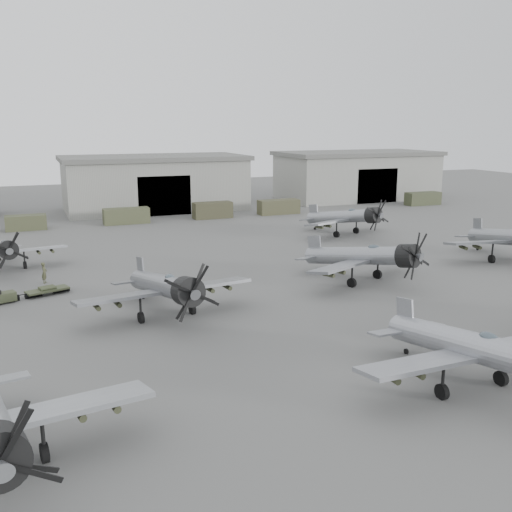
# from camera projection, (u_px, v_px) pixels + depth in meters

# --- Properties ---
(ground) EXTENTS (220.00, 220.00, 0.00)m
(ground) POSITION_uv_depth(u_px,v_px,m) (361.00, 338.00, 37.21)
(ground) COLOR #595957
(ground) RESTS_ON ground
(hangar_center) EXTENTS (29.00, 14.80, 8.70)m
(hangar_center) POSITION_uv_depth(u_px,v_px,m) (155.00, 183.00, 92.17)
(hangar_center) COLOR gray
(hangar_center) RESTS_ON ground
(hangar_right) EXTENTS (29.00, 14.80, 8.70)m
(hangar_right) POSITION_uv_depth(u_px,v_px,m) (357.00, 175.00, 106.07)
(hangar_right) COLOR gray
(hangar_right) RESTS_ON ground
(support_truck_2) EXTENTS (5.10, 2.20, 1.96)m
(support_truck_2) POSITION_uv_depth(u_px,v_px,m) (26.00, 223.00, 74.90)
(support_truck_2) COLOR #43472E
(support_truck_2) RESTS_ON ground
(support_truck_3) EXTENTS (6.28, 2.20, 2.18)m
(support_truck_3) POSITION_uv_depth(u_px,v_px,m) (126.00, 216.00, 79.66)
(support_truck_3) COLOR #464A30
(support_truck_3) RESTS_ON ground
(support_truck_4) EXTENTS (5.74, 2.20, 2.38)m
(support_truck_4) POSITION_uv_depth(u_px,v_px,m) (213.00, 210.00, 84.26)
(support_truck_4) COLOR #3E3C28
(support_truck_4) RESTS_ON ground
(support_truck_5) EXTENTS (6.44, 2.20, 2.23)m
(support_truck_5) POSITION_uv_depth(u_px,v_px,m) (279.00, 207.00, 88.20)
(support_truck_5) COLOR #46452D
(support_truck_5) RESTS_ON ground
(support_truck_7) EXTENTS (6.27, 2.20, 2.19)m
(support_truck_7) POSITION_uv_depth(u_px,v_px,m) (423.00, 199.00, 98.18)
(support_truck_7) COLOR #3E432C
(support_truck_7) RESTS_ON ground
(aircraft_near_1) EXTENTS (13.11, 11.80, 5.27)m
(aircraft_near_1) POSITION_uv_depth(u_px,v_px,m) (478.00, 349.00, 29.04)
(aircraft_near_1) COLOR #999BA1
(aircraft_near_1) RESTS_ON ground
(aircraft_mid_1) EXTENTS (13.01, 11.71, 5.17)m
(aircraft_mid_1) POSITION_uv_depth(u_px,v_px,m) (167.00, 287.00, 40.30)
(aircraft_mid_1) COLOR gray
(aircraft_mid_1) RESTS_ON ground
(aircraft_mid_2) EXTENTS (12.87, 11.65, 5.24)m
(aircraft_mid_2) POSITION_uv_depth(u_px,v_px,m) (367.00, 256.00, 49.51)
(aircraft_mid_2) COLOR gray
(aircraft_mid_2) RESTS_ON ground
(aircraft_far_0) EXTENTS (11.52, 10.37, 4.57)m
(aircraft_far_0) POSITION_uv_depth(u_px,v_px,m) (4.00, 249.00, 53.69)
(aircraft_far_0) COLOR #919499
(aircraft_far_0) RESTS_ON ground
(aircraft_far_1) EXTENTS (12.74, 11.50, 5.14)m
(aircraft_far_1) POSITION_uv_depth(u_px,v_px,m) (348.00, 217.00, 70.87)
(aircraft_far_1) COLOR gray
(aircraft_far_1) RESTS_ON ground
(tug_trailer) EXTENTS (5.87, 2.88, 1.17)m
(tug_trailer) POSITION_uv_depth(u_px,v_px,m) (21.00, 294.00, 45.17)
(tug_trailer) COLOR #40462E
(tug_trailer) RESTS_ON ground
(ground_crew) EXTENTS (0.63, 0.78, 1.85)m
(ground_crew) POSITION_uv_depth(u_px,v_px,m) (44.00, 273.00, 49.82)
(ground_crew) COLOR #43452D
(ground_crew) RESTS_ON ground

